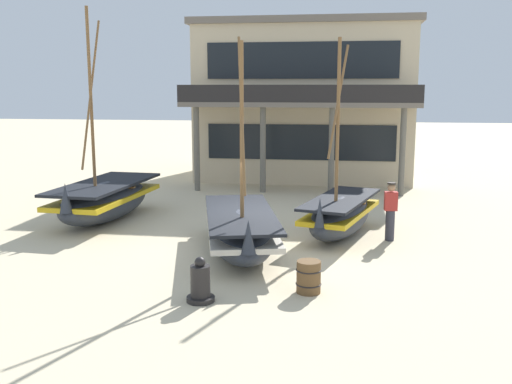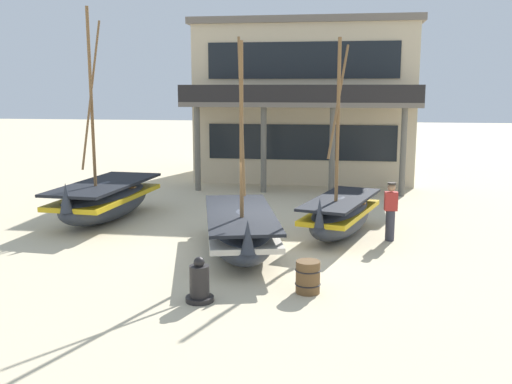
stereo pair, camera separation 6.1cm
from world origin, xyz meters
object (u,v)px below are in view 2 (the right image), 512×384
object	(u,v)px
fishing_boat_far_right	(340,214)
fisherman_by_hull	(391,212)
fishing_boat_near_left	(105,199)
capstan_winch	(199,284)
fishing_boat_centre_large	(240,230)
harbor_building_main	(307,100)
wooden_barrel	(308,277)

from	to	relation	value
fishing_boat_far_right	fisherman_by_hull	world-z (taller)	fishing_boat_far_right
fishing_boat_near_left	capstan_winch	world-z (taller)	fishing_boat_near_left
fishing_boat_centre_large	fishing_boat_far_right	bearing A→B (deg)	40.81
fishing_boat_near_left	fisherman_by_hull	bearing A→B (deg)	-7.95
fishing_boat_centre_large	fishing_boat_far_right	distance (m)	3.43
fisherman_by_hull	harbor_building_main	distance (m)	13.21
fishing_boat_centre_large	wooden_barrel	distance (m)	3.42
fishing_boat_near_left	fisherman_by_hull	xyz separation A→B (m)	(9.11, -1.27, 0.14)
capstan_winch	wooden_barrel	world-z (taller)	capstan_winch
fishing_boat_centre_large	fisherman_by_hull	size ratio (longest dim) A/B	3.32
wooden_barrel	fishing_boat_centre_large	bearing A→B (deg)	125.40
fishing_boat_near_left	wooden_barrel	distance (m)	9.25
harbor_building_main	capstan_winch	bearing A→B (deg)	-92.94
fisherman_by_hull	fishing_boat_centre_large	bearing A→B (deg)	-154.63
fisherman_by_hull	capstan_winch	size ratio (longest dim) A/B	1.79
fisherman_by_hull	harbor_building_main	size ratio (longest dim) A/B	0.16
fishing_boat_near_left	fisherman_by_hull	size ratio (longest dim) A/B	4.01
fisherman_by_hull	wooden_barrel	xyz separation A→B (m)	(-2.03, -4.68, -0.48)
capstan_winch	harbor_building_main	bearing A→B (deg)	87.06
fishing_boat_near_left	harbor_building_main	bearing A→B (deg)	62.44
fishing_boat_near_left	fishing_boat_centre_large	xyz separation A→B (m)	(5.11, -3.17, -0.08)
fishing_boat_centre_large	capstan_winch	xyz separation A→B (m)	(-0.19, -3.63, -0.25)
fishing_boat_centre_large	fishing_boat_near_left	bearing A→B (deg)	148.15
fisherman_by_hull	capstan_winch	world-z (taller)	fisherman_by_hull
capstan_winch	wooden_barrel	distance (m)	2.32
fishing_boat_near_left	capstan_winch	bearing A→B (deg)	-54.11
capstan_winch	fishing_boat_centre_large	bearing A→B (deg)	87.05
fisherman_by_hull	wooden_barrel	size ratio (longest dim) A/B	2.41
fishing_boat_far_right	harbor_building_main	world-z (taller)	harbor_building_main
fishing_boat_centre_large	wooden_barrel	xyz separation A→B (m)	(1.97, -2.78, -0.27)
fishing_boat_centre_large	harbor_building_main	bearing A→B (deg)	87.06
fishing_boat_centre_large	harbor_building_main	xyz separation A→B (m)	(0.74, 14.37, 3.07)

